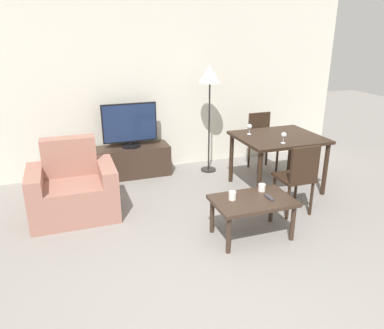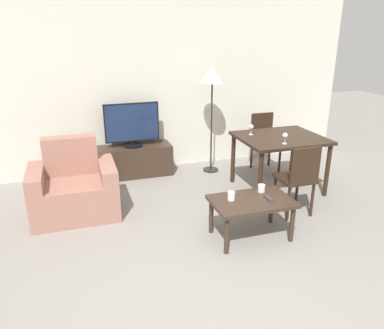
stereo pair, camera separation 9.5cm
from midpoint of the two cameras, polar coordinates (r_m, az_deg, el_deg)
name	(u,v)px [view 2 (the right image)]	position (r m, az deg, el deg)	size (l,w,h in m)	color
ground_plane	(234,318)	(3.21, 7.40, -22.21)	(18.00, 18.00, 0.00)	gray
wall_back	(141,84)	(5.83, -7.24, 12.08)	(6.89, 0.06, 2.70)	silver
armchair	(74,189)	(4.72, -16.98, -3.65)	(1.00, 0.74, 0.91)	#9E6B5B
tv_stand	(134,161)	(5.79, -8.37, 0.57)	(1.14, 0.42, 0.47)	#38281E
tv	(132,125)	(5.63, -8.66, 5.99)	(0.81, 0.28, 0.66)	black
coffee_table	(252,205)	(4.05, 9.75, -6.07)	(0.86, 0.55, 0.44)	#38281E
dining_table	(280,143)	(5.26, 13.76, 3.16)	(1.12, 0.96, 0.76)	black
dining_chair_near	(299,176)	(4.59, 16.52, -1.74)	(0.40, 0.40, 0.89)	black
dining_chair_far	(264,138)	(6.04, 11.41, 3.93)	(0.40, 0.40, 0.89)	black
floor_lamp	(212,79)	(5.65, 3.60, 12.85)	(0.36, 0.36, 1.64)	black
remote_primary	(269,198)	(4.07, 12.25, -5.04)	(0.04, 0.15, 0.02)	#38383D
cup_white_near	(231,196)	(3.96, 6.69, -4.80)	(0.08, 0.08, 0.09)	white
cup_colored_far	(261,188)	(4.22, 11.17, -3.57)	(0.08, 0.08, 0.08)	white
wine_glass_left	(285,136)	(4.88, 14.55, 4.21)	(0.07, 0.07, 0.15)	silver
wine_glass_center	(251,128)	(5.21, 9.53, 5.58)	(0.07, 0.07, 0.15)	silver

